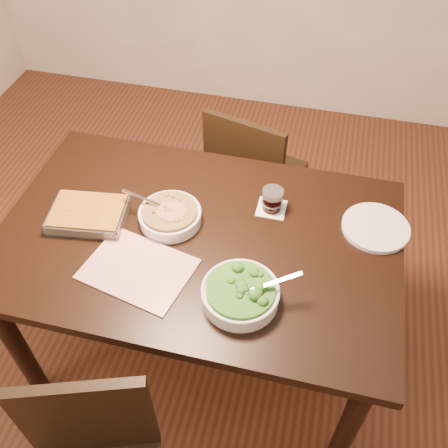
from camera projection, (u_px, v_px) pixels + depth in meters
The scene contains 10 objects.
ground at pixel (204, 344), 2.29m from camera, with size 4.00×4.00×0.00m, color #432013.
table at pixel (199, 253), 1.81m from camera, with size 1.40×0.90×0.75m.
magazine_a at pixel (138, 269), 1.63m from camera, with size 0.34×0.25×0.01m, color #AE313D.
coaster at pixel (271, 208), 1.83m from camera, with size 0.10×0.10×0.00m, color white.
stew_bowl at pixel (170, 215), 1.76m from camera, with size 0.25×0.22×0.09m.
broccoli_bowl at pixel (240, 293), 1.53m from camera, with size 0.27×0.24×0.09m.
baking_dish at pixel (88, 214), 1.77m from camera, with size 0.29×0.23×0.05m.
wine_tumbler at pixel (272, 199), 1.79m from camera, with size 0.08×0.08×0.09m.
dinner_plate at pixel (376, 228), 1.75m from camera, with size 0.24×0.24×0.02m, color silver.
chair_far at pixel (251, 174), 2.39m from camera, with size 0.47×0.47×0.82m.
Camera 1 is at (0.36, -1.10, 2.05)m, focal length 40.00 mm.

